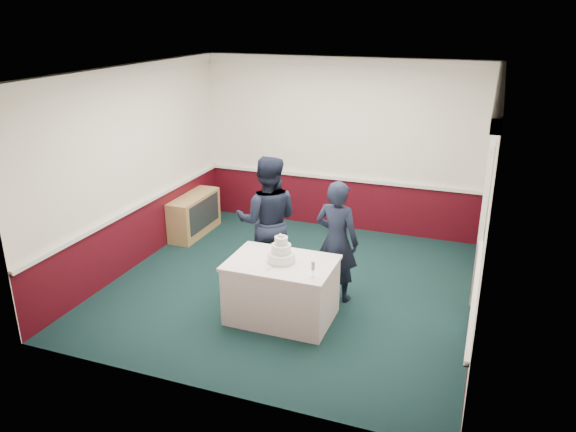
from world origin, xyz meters
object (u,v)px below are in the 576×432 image
(sideboard, at_px, (194,215))
(champagne_flute, at_px, (313,267))
(person_man, at_px, (268,221))
(cake_knife, at_px, (273,268))
(cake_table, at_px, (281,290))
(wedding_cake, at_px, (281,253))
(person_woman, at_px, (337,241))

(sideboard, xyz_separation_m, champagne_flute, (2.96, -2.44, 0.58))
(person_man, bearing_deg, cake_knife, 98.49)
(cake_table, distance_m, champagne_flute, 0.78)
(champagne_flute, relative_size, person_man, 0.11)
(champagne_flute, height_order, person_man, person_man)
(cake_knife, distance_m, person_man, 1.24)
(wedding_cake, bearing_deg, person_man, 121.39)
(sideboard, height_order, cake_knife, cake_knife)
(champagne_flute, bearing_deg, cake_table, 150.75)
(champagne_flute, bearing_deg, wedding_cake, 150.75)
(champagne_flute, xyz_separation_m, person_woman, (-0.01, 1.05, -0.09))
(champagne_flute, bearing_deg, person_woman, 90.39)
(sideboard, bearing_deg, cake_table, -41.31)
(sideboard, relative_size, person_woman, 0.72)
(person_man, bearing_deg, sideboard, -50.11)
(wedding_cake, distance_m, champagne_flute, 0.57)
(cake_table, height_order, cake_knife, cake_knife)
(cake_table, relative_size, person_woman, 0.79)
(wedding_cake, height_order, person_man, person_man)
(wedding_cake, height_order, champagne_flute, wedding_cake)
(sideboard, height_order, wedding_cake, wedding_cake)
(sideboard, distance_m, champagne_flute, 3.87)
(sideboard, height_order, person_woman, person_woman)
(person_woman, bearing_deg, wedding_cake, 66.30)
(cake_table, bearing_deg, sideboard, 138.69)
(champagne_flute, xyz_separation_m, person_man, (-1.06, 1.19, 0.00))
(person_man, bearing_deg, wedding_cake, 104.55)
(person_man, xyz_separation_m, person_woman, (1.05, -0.15, -0.10))
(wedding_cake, relative_size, cake_knife, 1.65)
(person_man, bearing_deg, cake_table, 104.55)
(cake_knife, height_order, person_woman, person_woman)
(cake_table, xyz_separation_m, champagne_flute, (0.50, -0.28, 0.53))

